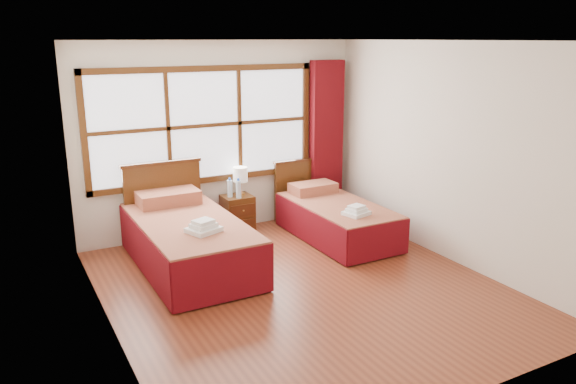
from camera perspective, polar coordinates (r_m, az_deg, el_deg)
floor at (r=6.19m, az=1.51°, el=-9.73°), size 4.50×4.50×0.00m
ceiling at (r=5.60m, az=1.70°, el=15.13°), size 4.50×4.50×0.00m
wall_back at (r=7.75m, az=-6.78°, el=5.44°), size 4.00×0.00×4.00m
wall_left at (r=5.09m, az=-18.31°, el=-0.50°), size 0.00×4.50×4.50m
wall_right at (r=6.95m, az=16.07°, el=3.80°), size 0.00×4.50×4.50m
window at (r=7.59m, az=-8.48°, el=6.71°), size 3.16×0.06×1.56m
curtain at (r=8.36m, az=3.89°, el=5.34°), size 0.50×0.16×2.30m
bed_left at (r=6.74m, az=-10.17°, el=-4.74°), size 1.12×2.17×1.09m
bed_right at (r=7.62m, az=4.79°, el=-2.60°), size 0.94×1.96×0.91m
nightstand at (r=7.80m, az=-5.13°, el=-2.27°), size 0.40×0.40×0.53m
towels_left at (r=6.18m, az=-8.57°, el=-3.55°), size 0.40×0.38×0.14m
towels_right at (r=7.06m, az=6.96°, el=-1.94°), size 0.35×0.32×0.12m
lamp at (r=7.71m, az=-4.87°, el=1.70°), size 0.20×0.20×0.39m
bottle_near at (r=7.65m, az=-5.93°, el=0.38°), size 0.07×0.07×0.27m
bottle_far at (r=7.59m, az=-5.05°, el=0.31°), size 0.07×0.07×0.27m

